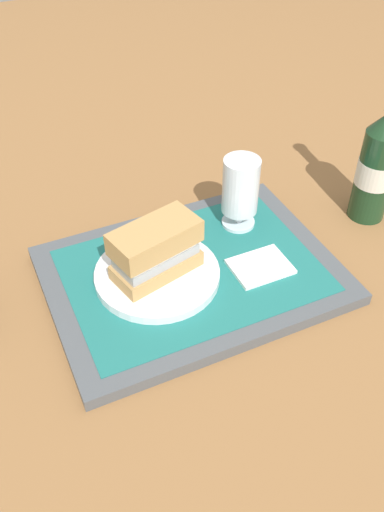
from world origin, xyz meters
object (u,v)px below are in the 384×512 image
at_px(beer_glass, 240,189).
at_px(beer_bottle, 378,165).
at_px(sandwich, 158,249).
at_px(plate, 157,274).

height_order(beer_glass, beer_bottle, beer_bottle).
bearing_deg(sandwich, beer_bottle, -12.01).
relative_size(plate, beer_glass, 1.52).
distance_m(sandwich, beer_bottle, 0.41).
distance_m(plate, beer_bottle, 0.42).
relative_size(sandwich, beer_bottle, 0.53).
bearing_deg(beer_glass, sandwich, -159.31).
relative_size(beer_glass, beer_bottle, 0.47).
height_order(plate, beer_bottle, beer_bottle).
bearing_deg(beer_bottle, beer_glass, 168.11).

